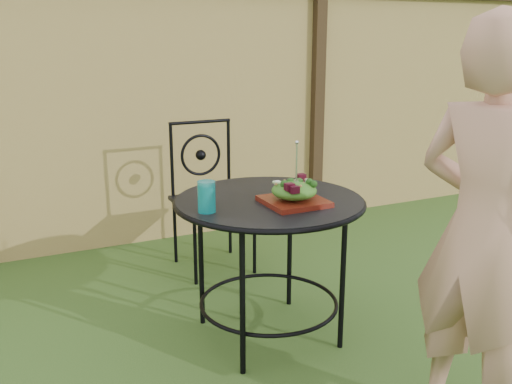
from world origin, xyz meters
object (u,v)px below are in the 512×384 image
Objects in this scene: diner at (486,234)px; salad_plate at (294,201)px; patio_table at (269,226)px; patio_chair at (210,192)px.

salad_plate is at bearing 9.71° from diner.
diner is (0.39, -0.95, 0.20)m from patio_table.
diner is 5.81× the size of salad_plate.
diner is at bearing -80.72° from patio_chair.
patio_chair is at bearing 85.75° from patio_table.
diner reaches higher than patio_table.
patio_chair is at bearing 89.35° from salad_plate.
salad_plate reaches higher than patio_table.
salad_plate is (-0.01, -1.13, 0.23)m from patio_chair.
diner reaches higher than patio_chair.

